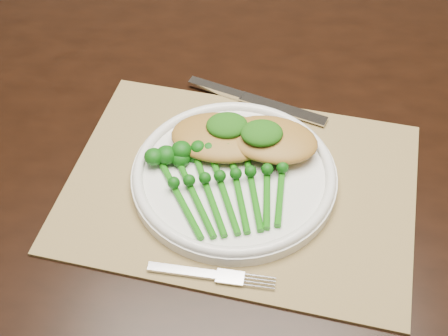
{
  "coord_description": "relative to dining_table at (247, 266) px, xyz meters",
  "views": [
    {
      "loc": [
        -0.04,
        -0.52,
        1.38
      ],
      "look_at": [
        -0.01,
        0.02,
        0.78
      ],
      "focal_mm": 50.0,
      "sensor_mm": 36.0,
      "label": 1
    }
  ],
  "objects": [
    {
      "name": "dinner_plate",
      "position": [
        -0.04,
        -0.11,
        0.39
      ],
      "size": [
        0.27,
        0.27,
        0.02
      ],
      "color": "white",
      "rests_on": "placemat"
    },
    {
      "name": "chicken_fillet_right",
      "position": [
        0.02,
        -0.07,
        0.41
      ],
      "size": [
        0.15,
        0.12,
        0.03
      ],
      "primitive_type": "ellipsoid",
      "rotation": [
        0.0,
        0.0,
        -0.3
      ],
      "color": "#AD7C32",
      "rests_on": "dinner_plate"
    },
    {
      "name": "chicken_fillet_left",
      "position": [
        -0.05,
        -0.06,
        0.41
      ],
      "size": [
        0.15,
        0.12,
        0.03
      ],
      "primitive_type": "ellipsoid",
      "rotation": [
        0.0,
        0.0,
        -0.18
      ],
      "color": "#AD7C32",
      "rests_on": "dinner_plate"
    },
    {
      "name": "broccolini_bundle",
      "position": [
        -0.04,
        -0.14,
        0.4
      ],
      "size": [
        0.17,
        0.19,
        0.04
      ],
      "rotation": [
        0.0,
        0.0,
        0.13
      ],
      "color": "#15660D",
      "rests_on": "dinner_plate"
    },
    {
      "name": "placemat",
      "position": [
        -0.03,
        -0.12,
        0.37
      ],
      "size": [
        0.53,
        0.45,
        0.0
      ],
      "primitive_type": "cube",
      "rotation": [
        0.0,
        0.0,
        -0.29
      ],
      "color": "olive",
      "rests_on": "dining_table"
    },
    {
      "name": "fork",
      "position": [
        -0.06,
        -0.26,
        0.38
      ],
      "size": [
        0.15,
        0.05,
        0.0
      ],
      "rotation": [
        0.0,
        0.0,
        -0.21
      ],
      "color": "silver",
      "rests_on": "placemat"
    },
    {
      "name": "dining_table",
      "position": [
        0.0,
        0.0,
        0.0
      ],
      "size": [
        1.69,
        1.06,
        0.75
      ],
      "rotation": [
        0.0,
        0.0,
        -0.11
      ],
      "color": "black",
      "rests_on": "ground"
    },
    {
      "name": "knife",
      "position": [
        -0.01,
        0.05,
        0.38
      ],
      "size": [
        0.2,
        0.12,
        0.01
      ],
      "rotation": [
        0.0,
        0.0,
        -0.49
      ],
      "color": "silver",
      "rests_on": "placemat"
    },
    {
      "name": "pesto_dollop_right",
      "position": [
        0.0,
        -0.07,
        0.43
      ],
      "size": [
        0.06,
        0.05,
        0.02
      ],
      "primitive_type": "ellipsoid",
      "color": "#104209",
      "rests_on": "chicken_fillet_right"
    },
    {
      "name": "pesto_dollop_left",
      "position": [
        -0.04,
        -0.05,
        0.42
      ],
      "size": [
        0.06,
        0.05,
        0.02
      ],
      "primitive_type": "ellipsoid",
      "color": "#104209",
      "rests_on": "chicken_fillet_left"
    }
  ]
}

